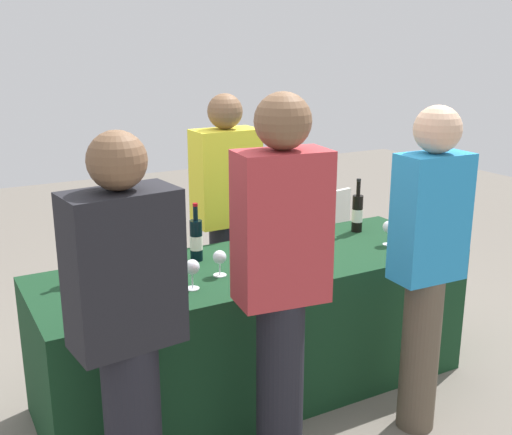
# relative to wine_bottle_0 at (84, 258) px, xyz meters

# --- Properties ---
(ground_plane) EXTENTS (12.00, 12.00, 0.00)m
(ground_plane) POSITION_rel_wine_bottle_0_xyz_m (0.87, -0.18, -0.87)
(ground_plane) COLOR slate
(tasting_table) EXTENTS (2.35, 0.80, 0.75)m
(tasting_table) POSITION_rel_wine_bottle_0_xyz_m (0.87, -0.18, -0.49)
(tasting_table) COLOR #14381E
(tasting_table) RESTS_ON ground_plane
(wine_bottle_0) EXTENTS (0.07, 0.07, 0.33)m
(wine_bottle_0) POSITION_rel_wine_bottle_0_xyz_m (0.00, 0.00, 0.00)
(wine_bottle_0) COLOR black
(wine_bottle_0) RESTS_ON tasting_table
(wine_bottle_1) EXTENTS (0.08, 0.08, 0.31)m
(wine_bottle_1) POSITION_rel_wine_bottle_0_xyz_m (0.33, -0.01, -0.01)
(wine_bottle_1) COLOR black
(wine_bottle_1) RESTS_ON tasting_table
(wine_bottle_2) EXTENTS (0.07, 0.07, 0.32)m
(wine_bottle_2) POSITION_rel_wine_bottle_0_xyz_m (0.60, 0.01, -0.00)
(wine_bottle_2) COLOR black
(wine_bottle_2) RESTS_ON tasting_table
(wine_bottle_3) EXTENTS (0.07, 0.07, 0.33)m
(wine_bottle_3) POSITION_rel_wine_bottle_0_xyz_m (1.69, 0.01, 0.00)
(wine_bottle_3) COLOR black
(wine_bottle_3) RESTS_ON tasting_table
(wine_glass_0) EXTENTS (0.07, 0.07, 0.13)m
(wine_glass_0) POSITION_rel_wine_bottle_0_xyz_m (0.00, -0.40, -0.02)
(wine_glass_0) COLOR silver
(wine_glass_0) RESTS_ON tasting_table
(wine_glass_1) EXTENTS (0.07, 0.07, 0.14)m
(wine_glass_1) POSITION_rel_wine_bottle_0_xyz_m (0.08, -0.36, -0.02)
(wine_glass_1) COLOR silver
(wine_glass_1) RESTS_ON tasting_table
(wine_glass_2) EXTENTS (0.07, 0.07, 0.15)m
(wine_glass_2) POSITION_rel_wine_bottle_0_xyz_m (0.42, -0.36, -0.01)
(wine_glass_2) COLOR silver
(wine_glass_2) RESTS_ON tasting_table
(wine_glass_3) EXTENTS (0.07, 0.07, 0.13)m
(wine_glass_3) POSITION_rel_wine_bottle_0_xyz_m (0.61, -0.26, -0.02)
(wine_glass_3) COLOR silver
(wine_glass_3) RESTS_ON tasting_table
(wine_glass_4) EXTENTS (0.07, 0.07, 0.14)m
(wine_glass_4) POSITION_rel_wine_bottle_0_xyz_m (1.07, -0.33, -0.02)
(wine_glass_4) COLOR silver
(wine_glass_4) RESTS_ON tasting_table
(wine_glass_5) EXTENTS (0.07, 0.07, 0.14)m
(wine_glass_5) POSITION_rel_wine_bottle_0_xyz_m (1.69, -0.29, -0.01)
(wine_glass_5) COLOR silver
(wine_glass_5) RESTS_ON tasting_table
(ice_bucket) EXTENTS (0.22, 0.22, 0.18)m
(ice_bucket) POSITION_rel_wine_bottle_0_xyz_m (0.18, -0.22, -0.03)
(ice_bucket) COLOR silver
(ice_bucket) RESTS_ON tasting_table
(server_pouring) EXTENTS (0.41, 0.23, 1.60)m
(server_pouring) POSITION_rel_wine_bottle_0_xyz_m (1.00, 0.45, -0.01)
(server_pouring) COLOR black
(server_pouring) RESTS_ON ground_plane
(guest_0) EXTENTS (0.43, 0.27, 1.60)m
(guest_0) POSITION_rel_wine_bottle_0_xyz_m (-0.05, -0.83, -0.01)
(guest_0) COLOR black
(guest_0) RESTS_ON ground_plane
(guest_1) EXTENTS (0.40, 0.25, 1.71)m
(guest_1) POSITION_rel_wine_bottle_0_xyz_m (0.61, -0.86, 0.07)
(guest_1) COLOR black
(guest_1) RESTS_ON ground_plane
(guest_2) EXTENTS (0.35, 0.22, 1.63)m
(guest_2) POSITION_rel_wine_bottle_0_xyz_m (1.40, -0.89, 0.03)
(guest_2) COLOR brown
(guest_2) RESTS_ON ground_plane
(menu_board) EXTENTS (0.55, 0.14, 0.83)m
(menu_board) POSITION_rel_wine_bottle_0_xyz_m (1.92, 0.69, -0.46)
(menu_board) COLOR white
(menu_board) RESTS_ON ground_plane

